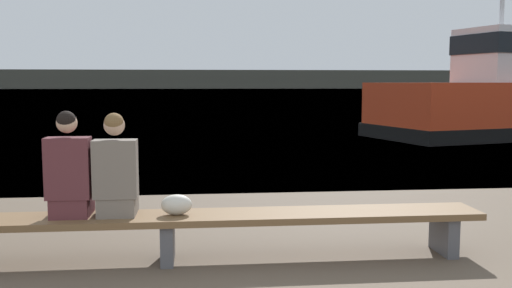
{
  "coord_description": "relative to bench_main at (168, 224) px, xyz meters",
  "views": [
    {
      "loc": [
        -0.12,
        -2.57,
        1.72
      ],
      "look_at": [
        0.74,
        5.85,
        0.81
      ],
      "focal_mm": 40.0,
      "sensor_mm": 36.0,
      "label": 1
    }
  ],
  "objects": [
    {
      "name": "shopping_bag",
      "position": [
        0.09,
        -0.0,
        0.18
      ],
      "size": [
        0.3,
        0.18,
        0.2
      ],
      "color": "beige",
      "rests_on": "bench_main"
    },
    {
      "name": "person_left",
      "position": [
        -0.9,
        0.01,
        0.5
      ],
      "size": [
        0.41,
        0.43,
        1.01
      ],
      "color": "#56282D",
      "rests_on": "bench_main"
    },
    {
      "name": "person_right",
      "position": [
        -0.47,
        0.01,
        0.5
      ],
      "size": [
        0.41,
        0.43,
        0.99
      ],
      "color": "#70665B",
      "rests_on": "bench_main"
    },
    {
      "name": "far_shoreline",
      "position": [
        0.42,
        158.53,
        2.21
      ],
      "size": [
        600.0,
        12.0,
        5.17
      ],
      "primitive_type": "cube",
      "color": "#4C4C42",
      "rests_on": "ground"
    },
    {
      "name": "water_surface",
      "position": [
        0.42,
        123.31,
        -0.37
      ],
      "size": [
        240.0,
        240.0,
        0.0
      ],
      "primitive_type": "plane",
      "color": "#5684A3",
      "rests_on": "ground"
    },
    {
      "name": "bench_main",
      "position": [
        0.0,
        0.0,
        0.0
      ],
      "size": [
        6.14,
        0.55,
        0.46
      ],
      "color": "brown",
      "rests_on": "ground"
    },
    {
      "name": "tugboat_red",
      "position": [
        9.87,
        12.04,
        0.72
      ],
      "size": [
        8.58,
        5.57,
        6.6
      ],
      "rotation": [
        0.0,
        0.0,
        1.84
      ],
      "color": "red",
      "rests_on": "water_surface"
    }
  ]
}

